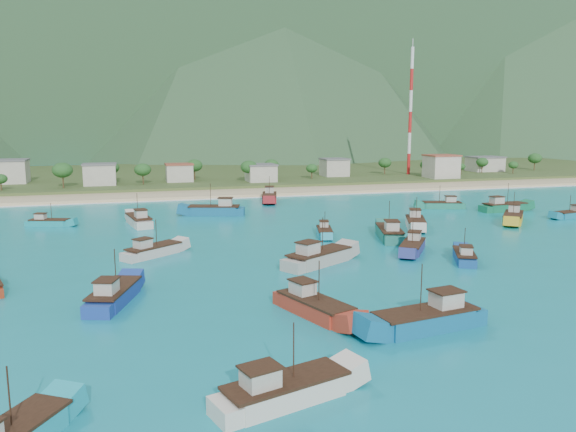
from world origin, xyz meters
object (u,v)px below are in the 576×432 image
object	(u,v)px
boat_20	(284,392)
boat_29	(114,296)
boat_13	(49,223)
boat_21	(464,257)
boat_7	(413,247)
boat_14	(571,215)
boat_23	(416,223)
boat_27	(269,198)
boat_9	(153,252)
boat_26	(504,207)
boat_6	(442,206)
boat_12	(215,211)
boat_10	(428,320)
radio_tower	(410,112)
boat_4	(318,258)
boat_1	(389,234)
boat_28	(513,218)
boat_5	(139,221)
boat_15	(314,307)
boat_0	(324,233)

from	to	relation	value
boat_20	boat_29	bearing A→B (deg)	-172.39
boat_13	boat_21	xyz separation A→B (m)	(66.30, -50.49, 0.05)
boat_7	boat_14	distance (m)	55.40
boat_23	boat_27	distance (m)	50.03
boat_7	boat_9	xyz separation A→B (m)	(-41.91, 8.78, 0.03)
boat_20	boat_26	bearing A→B (deg)	118.13
boat_6	boat_12	distance (m)	56.81
boat_6	boat_10	size ratio (longest dim) A/B	0.84
boat_10	boat_20	bearing A→B (deg)	111.83
radio_tower	boat_20	distance (m)	184.37
boat_7	boat_26	bearing A→B (deg)	-105.98
boat_14	boat_20	xyz separation A→B (m)	(-85.79, -64.25, 0.19)
boat_4	boat_14	distance (m)	73.65
boat_10	boat_23	xyz separation A→B (m)	(27.07, 52.11, -0.12)
radio_tower	boat_6	world-z (taller)	radio_tower
boat_26	boat_1	bearing A→B (deg)	-65.08
boat_4	boat_14	bearing A→B (deg)	78.37
boat_13	boat_28	world-z (taller)	boat_28
radio_tower	boat_9	world-z (taller)	radio_tower
boat_5	boat_27	xyz separation A→B (m)	(35.29, 27.43, 0.07)
boat_13	boat_21	bearing A→B (deg)	70.45
radio_tower	boat_27	xyz separation A→B (m)	(-67.47, -47.67, -24.48)
boat_9	boat_13	xyz separation A→B (m)	(-19.72, 33.76, -0.19)
boat_20	boat_28	world-z (taller)	boat_28
boat_1	boat_7	xyz separation A→B (m)	(-1.03, -10.79, -0.22)
boat_1	boat_10	size ratio (longest dim) A/B	0.99
boat_6	boat_15	world-z (taller)	boat_15
boat_6	boat_27	world-z (taller)	boat_27
boat_6	boat_21	size ratio (longest dim) A/B	1.15
boat_4	boat_14	xyz separation A→B (m)	(69.38, 24.71, -0.35)
boat_9	boat_23	bearing A→B (deg)	63.70
boat_9	boat_10	bearing A→B (deg)	-5.54
boat_7	boat_12	xyz separation A→B (m)	(-25.96, 46.82, 0.30)
radio_tower	boat_4	distance (m)	142.61
boat_23	boat_29	bearing A→B (deg)	54.26
boat_23	boat_27	bearing A→B (deg)	-43.08
boat_9	boat_27	world-z (taller)	boat_27
boat_13	boat_4	bearing A→B (deg)	60.95
boat_0	boat_12	size ratio (longest dim) A/B	0.66
boat_6	boat_28	xyz separation A→B (m)	(4.06, -21.81, 0.17)
boat_6	boat_15	bearing A→B (deg)	157.55
boat_4	boat_7	world-z (taller)	boat_4
boat_26	boat_10	bearing A→B (deg)	-45.00
boat_10	boat_14	world-z (taller)	boat_10
boat_23	boat_6	bearing A→B (deg)	-107.79
boat_13	boat_26	world-z (taller)	boat_26
radio_tower	boat_6	bearing A→B (deg)	-111.70
boat_12	boat_15	size ratio (longest dim) A/B	1.15
boat_12	boat_29	size ratio (longest dim) A/B	1.14
boat_13	boat_9	bearing A→B (deg)	48.04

